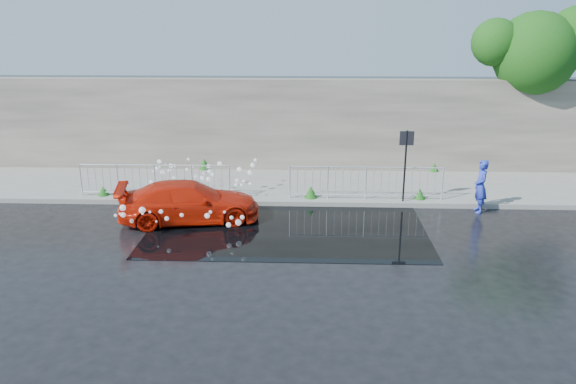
% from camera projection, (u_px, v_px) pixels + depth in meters
% --- Properties ---
extents(ground, '(90.00, 90.00, 0.00)m').
position_uv_depth(ground, '(268.00, 240.00, 15.54)').
color(ground, black).
rests_on(ground, ground).
extents(pavement, '(30.00, 4.00, 0.15)m').
position_uv_depth(pavement, '(278.00, 185.00, 20.29)').
color(pavement, slate).
rests_on(pavement, ground).
extents(curb, '(30.00, 0.25, 0.16)m').
position_uv_depth(curb, '(274.00, 203.00, 18.38)').
color(curb, slate).
rests_on(curb, ground).
extents(retaining_wall, '(30.00, 0.60, 3.50)m').
position_uv_depth(retaining_wall, '(280.00, 124.00, 21.84)').
color(retaining_wall, '#555047').
rests_on(retaining_wall, pavement).
extents(puddle, '(8.00, 5.00, 0.01)m').
position_uv_depth(puddle, '(287.00, 227.00, 16.47)').
color(puddle, black).
rests_on(puddle, ground).
extents(sign_post, '(0.45, 0.06, 2.50)m').
position_uv_depth(sign_post, '(406.00, 154.00, 17.83)').
color(sign_post, black).
rests_on(sign_post, ground).
extents(tree, '(5.04, 3.10, 6.35)m').
position_uv_depth(tree, '(541.00, 49.00, 20.83)').
color(tree, '#332114').
rests_on(tree, ground).
extents(railing_left, '(5.05, 0.05, 1.10)m').
position_uv_depth(railing_left, '(155.00, 179.00, 18.66)').
color(railing_left, silver).
rests_on(railing_left, pavement).
extents(railing_right, '(5.05, 0.05, 1.10)m').
position_uv_depth(railing_right, '(366.00, 182.00, 18.41)').
color(railing_right, silver).
rests_on(railing_right, pavement).
extents(weeds, '(12.17, 3.93, 0.42)m').
position_uv_depth(weeds, '(275.00, 182.00, 19.83)').
color(weeds, '#194612').
rests_on(weeds, pavement).
extents(water_spray, '(3.59, 5.45, 1.00)m').
position_uv_depth(water_spray, '(193.00, 187.00, 17.86)').
color(water_spray, white).
rests_on(water_spray, ground).
extents(red_car, '(4.42, 2.48, 1.21)m').
position_uv_depth(red_car, '(189.00, 202.00, 16.81)').
color(red_car, red).
rests_on(red_car, ground).
extents(person, '(0.40, 0.62, 1.69)m').
position_uv_depth(person, '(481.00, 186.00, 17.52)').
color(person, '#2536BA').
rests_on(person, ground).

